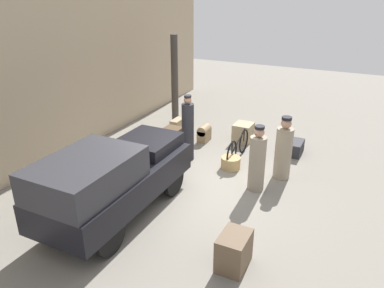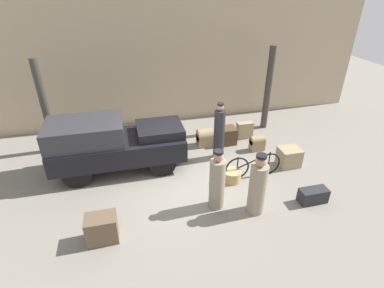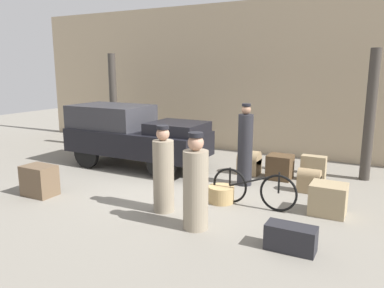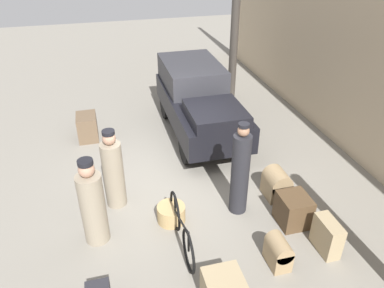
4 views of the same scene
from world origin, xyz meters
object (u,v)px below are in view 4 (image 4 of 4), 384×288
at_px(trunk_barrel_dark, 278,251).
at_px(suitcase_black_upright, 87,127).
at_px(porter_carrying_trunk, 240,172).
at_px(trunk_umber_medium, 277,184).
at_px(truck, 198,99).
at_px(bicycle, 181,229).
at_px(suitcase_tan_flat, 293,210).
at_px(porter_lifting_near_truck, 113,172).
at_px(wicker_basket, 171,214).
at_px(porter_standing_middle, 93,205).
at_px(trunk_large_brown, 327,236).

bearing_deg(trunk_barrel_dark, suitcase_black_upright, -150.14).
height_order(porter_carrying_trunk, trunk_umber_medium, porter_carrying_trunk).
distance_m(truck, trunk_umber_medium, 3.12).
bearing_deg(bicycle, truck, 160.60).
xyz_separation_m(truck, trunk_barrel_dark, (4.54, 0.04, -0.63)).
bearing_deg(suitcase_tan_flat, porter_lifting_near_truck, -114.15).
relative_size(bicycle, suitcase_tan_flat, 2.88).
distance_m(truck, wicker_basket, 3.51).
height_order(porter_standing_middle, suitcase_tan_flat, porter_standing_middle).
distance_m(bicycle, suitcase_black_upright, 4.34).
xyz_separation_m(suitcase_black_upright, trunk_umber_medium, (3.28, 3.52, -0.02)).
xyz_separation_m(porter_standing_middle, suitcase_black_upright, (-3.58, -0.07, -0.41)).
height_order(truck, bicycle, truck).
height_order(wicker_basket, trunk_umber_medium, trunk_umber_medium).
distance_m(porter_standing_middle, suitcase_black_upright, 3.60).
bearing_deg(suitcase_tan_flat, trunk_umber_medium, 176.11).
relative_size(wicker_basket, porter_lifting_near_truck, 0.32).
relative_size(porter_lifting_near_truck, porter_carrying_trunk, 0.87).
bearing_deg(suitcase_black_upright, trunk_large_brown, 37.59).
bearing_deg(wicker_basket, porter_lifting_near_truck, -129.31).
bearing_deg(wicker_basket, porter_carrying_trunk, 89.34).
distance_m(porter_lifting_near_truck, trunk_large_brown, 3.85).
xyz_separation_m(truck, trunk_large_brown, (4.47, 0.93, -0.60)).
relative_size(bicycle, trunk_barrel_dark, 3.23).
bearing_deg(suitcase_tan_flat, porter_carrying_trunk, -125.46).
xyz_separation_m(wicker_basket, suitcase_black_upright, (-3.46, -1.38, 0.15)).
height_order(wicker_basket, suitcase_black_upright, suitcase_black_upright).
height_order(suitcase_black_upright, trunk_umber_medium, suitcase_black_upright).
xyz_separation_m(porter_lifting_near_truck, trunk_barrel_dark, (2.15, 2.32, -0.46)).
relative_size(suitcase_black_upright, trunk_barrel_dark, 1.29).
xyz_separation_m(truck, suitcase_tan_flat, (3.74, 0.71, -0.61)).
bearing_deg(suitcase_black_upright, bicycle, 19.09).
bearing_deg(bicycle, porter_carrying_trunk, 116.97).
relative_size(truck, suitcase_black_upright, 5.67).
xyz_separation_m(trunk_barrel_dark, trunk_umber_medium, (-1.58, 0.73, 0.03)).
bearing_deg(porter_standing_middle, bicycle, 68.84).
distance_m(truck, suitcase_black_upright, 2.83).
distance_m(wicker_basket, porter_standing_middle, 1.43).
bearing_deg(truck, trunk_large_brown, 11.79).
distance_m(suitcase_black_upright, trunk_barrel_dark, 5.61).
xyz_separation_m(porter_lifting_near_truck, suitcase_tan_flat, (1.34, 3.00, -0.44)).
relative_size(porter_carrying_trunk, trunk_barrel_dark, 3.57).
bearing_deg(wicker_basket, trunk_barrel_dark, 45.27).
distance_m(bicycle, suitcase_tan_flat, 2.05).
distance_m(porter_standing_middle, porter_carrying_trunk, 2.58).
bearing_deg(porter_lifting_near_truck, wicker_basket, 50.69).
relative_size(suitcase_black_upright, suitcase_tan_flat, 1.15).
distance_m(porter_standing_middle, trunk_barrel_dark, 3.04).
relative_size(trunk_barrel_dark, suitcase_tan_flat, 0.89).
relative_size(porter_standing_middle, suitcase_tan_flat, 2.79).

